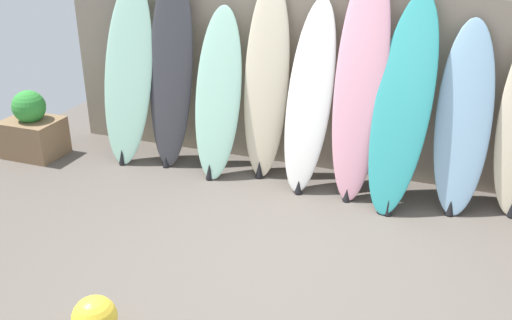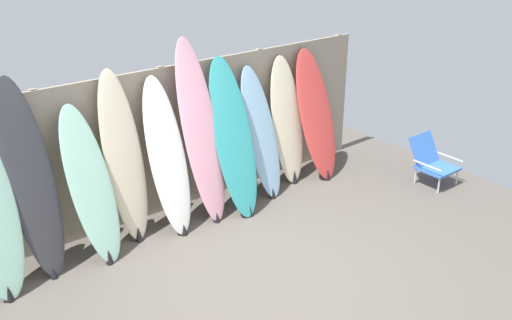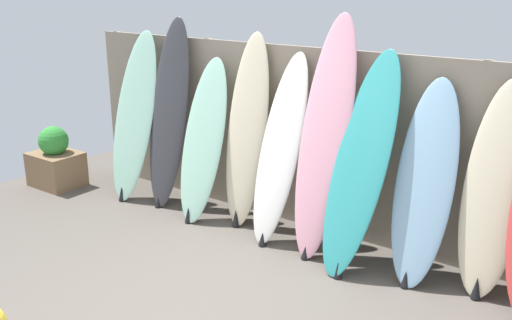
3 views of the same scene
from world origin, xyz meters
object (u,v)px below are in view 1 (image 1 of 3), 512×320
Objects in this scene: surfboard_cream_3 at (266,82)px; surfboard_white_4 at (310,97)px; surfboard_pink_5 at (360,83)px; surfboard_skyblue_7 at (464,120)px; surfboard_teal_6 at (403,107)px; surfboard_seafoam_2 at (218,95)px; surfboard_seafoam_0 at (128,74)px; planter_box at (33,129)px; surfboard_charcoal_1 at (171,68)px; beach_ball at (95,318)px.

surfboard_cream_3 is 0.49m from surfboard_white_4.
surfboard_pink_5 reaches higher than surfboard_skyblue_7.
surfboard_cream_3 is 1.16× the size of surfboard_skyblue_7.
surfboard_seafoam_2 is at bearing 178.25° from surfboard_teal_6.
surfboard_seafoam_0 is 1.13× the size of surfboard_skyblue_7.
surfboard_teal_6 is 3.91m from planter_box.
surfboard_cream_3 is 2.65m from planter_box.
surfboard_white_4 is (0.93, 0.03, 0.07)m from surfboard_seafoam_2.
surfboard_cream_3 is at bearing 177.52° from surfboard_skyblue_7.
surfboard_cream_3 is at bearing 173.79° from surfboard_pink_5.
beach_ball is (0.84, -2.69, -0.86)m from surfboard_charcoal_1.
surfboard_seafoam_2 is at bearing -8.67° from surfboard_charcoal_1.
surfboard_white_4 is (0.47, -0.11, -0.07)m from surfboard_cream_3.
surfboard_seafoam_2 is 5.71× the size of beach_ball.
surfboard_teal_6 is at bearing -1.16° from surfboard_seafoam_0.
surfboard_white_4 is (1.48, -0.06, -0.13)m from surfboard_charcoal_1.
surfboard_white_4 is 0.50m from surfboard_pink_5.
surfboard_seafoam_0 is at bearing -169.95° from surfboard_charcoal_1.
surfboard_seafoam_2 is at bearing -178.36° from surfboard_pink_5.
surfboard_charcoal_1 is at bearing -176.78° from surfboard_cream_3.
surfboard_teal_6 is at bearing -5.57° from surfboard_white_4.
surfboard_cream_3 is at bearing 11.31° from planter_box.
planter_box is at bearing -173.37° from surfboard_pink_5.
surfboard_pink_5 is at bearing 1.64° from surfboard_seafoam_2.
surfboard_charcoal_1 is 2.76× the size of planter_box.
surfboard_teal_6 reaches higher than planter_box.
surfboard_pink_5 reaches higher than surfboard_seafoam_2.
surfboard_cream_3 reaches higher than surfboard_white_4.
surfboard_seafoam_2 reaches higher than beach_ball.
surfboard_charcoal_1 is 1.02m from surfboard_cream_3.
surfboard_cream_3 is 2.62× the size of planter_box.
surfboard_seafoam_0 is at bearing 179.87° from surfboard_seafoam_2.
surfboard_pink_5 is at bearing 0.89° from surfboard_seafoam_0.
beach_ball is (-1.51, -2.55, -0.77)m from surfboard_teal_6.
surfboard_seafoam_2 is 2.31m from surfboard_skyblue_7.
surfboard_cream_3 is 0.95m from surfboard_pink_5.
surfboard_charcoal_1 is 7.03× the size of beach_ball.
surfboard_charcoal_1 is at bearing 107.29° from beach_ball.
surfboard_cream_3 reaches higher than surfboard_seafoam_0.
surfboard_charcoal_1 is 0.95× the size of surfboard_pink_5.
surfboard_seafoam_0 is 1.26m from planter_box.
surfboard_seafoam_0 is 0.87× the size of surfboard_pink_5.
surfboard_charcoal_1 is 2.35m from surfboard_teal_6.
beach_ball is (2.34, -2.25, -0.16)m from planter_box.
surfboard_skyblue_7 is at bearing 1.35° from surfboard_pink_5.
surfboard_cream_3 is 0.90× the size of surfboard_pink_5.
surfboard_seafoam_2 is 0.93m from surfboard_white_4.
surfboard_seafoam_0 is 1.01× the size of surfboard_teal_6.
surfboard_charcoal_1 is at bearing 176.60° from surfboard_teal_6.
surfboard_white_4 is at bearing 1.83° from surfboard_seafoam_2.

